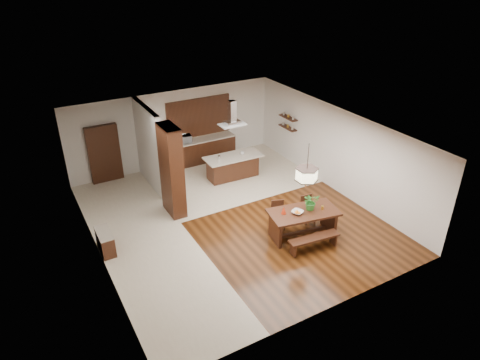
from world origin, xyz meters
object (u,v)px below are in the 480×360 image
foliage_plant (311,202)px  microwave (184,139)px  range_hood (232,113)px  island_cup (242,153)px  dining_table (303,218)px  fruit_bowl (297,212)px  dining_bench (314,243)px  dining_chair_left (279,215)px  pendant_lantern (307,166)px  kitchen_island (233,166)px  dining_chair_right (308,210)px  hallway_console (105,242)px

foliage_plant → microwave: bearing=102.5°
range_hood → island_cup: size_ratio=6.57×
dining_table → fruit_bowl: bearing=179.3°
dining_bench → fruit_bowl: bearing=97.2°
range_hood → dining_chair_left: bearing=-96.4°
range_hood → dining_table: bearing=-90.3°
foliage_plant → fruit_bowl: size_ratio=1.58×
dining_chair_left → pendant_lantern: bearing=-41.5°
fruit_bowl → pendant_lantern: bearing=-0.7°
pendant_lantern → microwave: 6.22m
foliage_plant → fruit_bowl: foliage_plant is taller
dining_chair_left → kitchen_island: 3.57m
pendant_lantern → dining_chair_left: bearing=118.8°
fruit_bowl → island_cup: bearing=81.8°
dining_chair_left → dining_chair_right: size_ratio=1.00×
hallway_console → island_cup: (5.53, 2.12, 0.60)m
hallway_console → fruit_bowl: size_ratio=2.81×
fruit_bowl → kitchen_island: 4.26m
hallway_console → range_hood: 6.01m
hallway_console → dining_table: bearing=-21.6°
hallway_console → microwave: bearing=44.5°
foliage_plant → microwave: size_ratio=0.94×
foliage_plant → kitchen_island: 4.28m
kitchen_island → hallway_console: bearing=-155.1°
fruit_bowl → microwave: bearing=98.3°
dining_table → island_cup: (0.38, 4.16, 0.31)m
kitchen_island → range_hood: (0.00, 0.00, 2.02)m
dining_chair_right → dining_chair_left: bearing=174.0°
dining_chair_right → range_hood: bearing=103.2°
hallway_console → foliage_plant: size_ratio=1.77×
dining_chair_right → range_hood: (-0.57, 3.73, 2.04)m
hallway_console → microwave: (4.05, 3.98, 0.78)m
pendant_lantern → kitchen_island: bearing=89.7°
dining_table → hallway_console: bearing=158.4°
pendant_lantern → kitchen_island: size_ratio=0.62×
dining_bench → kitchen_island: bearing=88.2°
hallway_console → dining_table: (5.14, -2.04, 0.29)m
foliage_plant → dining_chair_left: bearing=131.9°
microwave → island_cup: bearing=-44.0°
pendant_lantern → dining_chair_right: bearing=40.2°
dining_bench → microwave: size_ratio=2.80×
foliage_plant → microwave: (-1.33, 6.02, 0.03)m
microwave → kitchen_island: bearing=-50.4°
hallway_console → dining_chair_left: bearing=-15.9°
dining_table → foliage_plant: size_ratio=4.27×
hallway_console → island_cup: island_cup is taller
foliage_plant → range_hood: size_ratio=0.55×
dining_chair_left → range_hood: size_ratio=0.95×
dining_chair_right → foliage_plant: bearing=-120.9°
hallway_console → pendant_lantern: 5.86m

